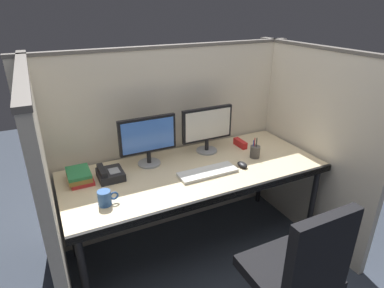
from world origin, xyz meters
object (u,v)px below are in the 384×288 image
keyboard_main (208,172)px  computer_mouse (242,165)px  monitor_left (148,138)px  monitor_right (207,127)px  red_stapler (240,143)px  pen_cup (255,152)px  book_stack (80,176)px  desk_phone (110,174)px  coffee_mug (105,198)px  desk (196,175)px

keyboard_main → computer_mouse: size_ratio=4.48×
monitor_left → monitor_right: 0.50m
monitor_left → red_stapler: bearing=-1.8°
keyboard_main → pen_cup: 0.47m
book_stack → pen_cup: size_ratio=1.27×
book_stack → desk_phone: desk_phone is taller
monitor_right → keyboard_main: bearing=-117.4°
keyboard_main → book_stack: (-0.84, 0.29, 0.03)m
keyboard_main → computer_mouse: (0.28, -0.02, 0.01)m
monitor_left → coffee_mug: (-0.41, -0.39, -0.17)m
pen_cup → desk_phone: (-1.10, 0.17, -0.02)m
red_stapler → desk_phone: 1.12m
pen_cup → red_stapler: 0.23m
book_stack → coffee_mug: coffee_mug is taller
desk → keyboard_main: 0.12m
monitor_left → pen_cup: (0.79, -0.25, -0.17)m
keyboard_main → book_stack: size_ratio=2.01×
monitor_left → desk_phone: monitor_left is taller
computer_mouse → book_stack: book_stack is taller
keyboard_main → computer_mouse: bearing=-3.9°
book_stack → red_stapler: size_ratio=1.43×
keyboard_main → red_stapler: bearing=32.2°
monitor_left → computer_mouse: bearing=-29.5°
computer_mouse → coffee_mug: bearing=-177.3°
desk → coffee_mug: size_ratio=15.08×
desk → computer_mouse: bearing=-18.8°
desk → computer_mouse: (0.33, -0.11, 0.07)m
monitor_left → computer_mouse: size_ratio=4.48×
book_stack → coffee_mug: (0.10, -0.36, 0.01)m
monitor_left → monitor_right: bearing=1.2°
pen_cup → desk_phone: bearing=171.3°
red_stapler → desk: bearing=-158.5°
desk → monitor_left: (-0.28, 0.23, 0.27)m
keyboard_main → desk_phone: desk_phone is taller
computer_mouse → coffee_mug: size_ratio=0.76×
desk → book_stack: 0.82m
pen_cup → coffee_mug: pen_cup is taller
computer_mouse → book_stack: bearing=164.5°
monitor_left → red_stapler: 0.83m
book_stack → desk: bearing=-14.1°
keyboard_main → pen_cup: (0.46, 0.07, 0.04)m
monitor_right → keyboard_main: monitor_right is taller
coffee_mug → monitor_right: bearing=23.8°
monitor_left → keyboard_main: monitor_left is taller
desk → red_stapler: red_stapler is taller
monitor_right → red_stapler: (0.30, -0.04, -0.19)m
monitor_left → monitor_right: size_ratio=1.00×
keyboard_main → pen_cup: pen_cup is taller
monitor_right → computer_mouse: (0.11, -0.36, -0.20)m
desk → monitor_left: bearing=140.0°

